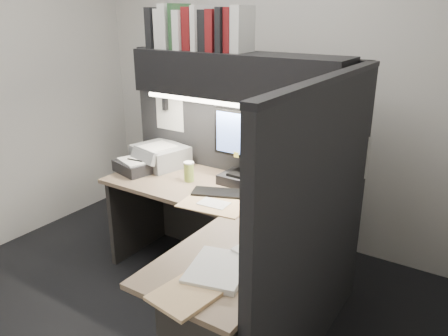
{
  "coord_description": "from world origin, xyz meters",
  "views": [
    {
      "loc": [
        1.68,
        -1.8,
        1.91
      ],
      "look_at": [
        0.18,
        0.51,
        0.92
      ],
      "focal_mm": 35.0,
      "sensor_mm": 36.0,
      "label": 1
    }
  ],
  "objects_px": {
    "notebook_stack": "(135,166)",
    "keyboard": "(225,193)",
    "desk": "(211,276)",
    "printer": "(160,156)",
    "telephone": "(292,190)",
    "coffee_cup": "(189,172)",
    "monitor": "(245,157)",
    "overhead_shelf": "(236,75)"
  },
  "relations": [
    {
      "from": "notebook_stack",
      "to": "keyboard",
      "type": "bearing_deg",
      "value": -0.13
    },
    {
      "from": "desk",
      "to": "printer",
      "type": "xyz_separation_m",
      "value": [
        -0.99,
        0.73,
        0.37
      ]
    },
    {
      "from": "telephone",
      "to": "desk",
      "type": "bearing_deg",
      "value": -72.16
    },
    {
      "from": "printer",
      "to": "coffee_cup",
      "type": "bearing_deg",
      "value": -7.47
    },
    {
      "from": "telephone",
      "to": "monitor",
      "type": "bearing_deg",
      "value": -148.98
    },
    {
      "from": "keyboard",
      "to": "telephone",
      "type": "bearing_deg",
      "value": 8.25
    },
    {
      "from": "keyboard",
      "to": "telephone",
      "type": "distance_m",
      "value": 0.45
    },
    {
      "from": "overhead_shelf",
      "to": "monitor",
      "type": "relative_size",
      "value": 2.88
    },
    {
      "from": "telephone",
      "to": "notebook_stack",
      "type": "height_order",
      "value": "telephone"
    },
    {
      "from": "monitor",
      "to": "keyboard",
      "type": "relative_size",
      "value": 1.2
    },
    {
      "from": "desk",
      "to": "overhead_shelf",
      "type": "bearing_deg",
      "value": 111.79
    },
    {
      "from": "coffee_cup",
      "to": "printer",
      "type": "distance_m",
      "value": 0.44
    },
    {
      "from": "monitor",
      "to": "telephone",
      "type": "relative_size",
      "value": 2.39
    },
    {
      "from": "monitor",
      "to": "coffee_cup",
      "type": "height_order",
      "value": "monitor"
    },
    {
      "from": "notebook_stack",
      "to": "coffee_cup",
      "type": "bearing_deg",
      "value": 8.7
    },
    {
      "from": "desk",
      "to": "printer",
      "type": "height_order",
      "value": "printer"
    },
    {
      "from": "overhead_shelf",
      "to": "telephone",
      "type": "height_order",
      "value": "overhead_shelf"
    },
    {
      "from": "overhead_shelf",
      "to": "monitor",
      "type": "height_order",
      "value": "overhead_shelf"
    },
    {
      "from": "desk",
      "to": "keyboard",
      "type": "distance_m",
      "value": 0.62
    },
    {
      "from": "keyboard",
      "to": "telephone",
      "type": "relative_size",
      "value": 1.99
    },
    {
      "from": "overhead_shelf",
      "to": "printer",
      "type": "height_order",
      "value": "overhead_shelf"
    },
    {
      "from": "telephone",
      "to": "notebook_stack",
      "type": "distance_m",
      "value": 1.24
    },
    {
      "from": "keyboard",
      "to": "coffee_cup",
      "type": "xyz_separation_m",
      "value": [
        -0.36,
        0.07,
        0.06
      ]
    },
    {
      "from": "desk",
      "to": "coffee_cup",
      "type": "distance_m",
      "value": 0.89
    },
    {
      "from": "overhead_shelf",
      "to": "telephone",
      "type": "bearing_deg",
      "value": -3.51
    },
    {
      "from": "monitor",
      "to": "telephone",
      "type": "bearing_deg",
      "value": 1.48
    },
    {
      "from": "monitor",
      "to": "coffee_cup",
      "type": "xyz_separation_m",
      "value": [
        -0.38,
        -0.15,
        -0.15
      ]
    },
    {
      "from": "telephone",
      "to": "coffee_cup",
      "type": "height_order",
      "value": "coffee_cup"
    },
    {
      "from": "overhead_shelf",
      "to": "keyboard",
      "type": "relative_size",
      "value": 3.47
    },
    {
      "from": "desk",
      "to": "keyboard",
      "type": "xyz_separation_m",
      "value": [
        -0.22,
        0.5,
        0.3
      ]
    },
    {
      "from": "keyboard",
      "to": "coffee_cup",
      "type": "height_order",
      "value": "coffee_cup"
    },
    {
      "from": "overhead_shelf",
      "to": "notebook_stack",
      "type": "distance_m",
      "value": 1.08
    },
    {
      "from": "keyboard",
      "to": "notebook_stack",
      "type": "bearing_deg",
      "value": 157.9
    },
    {
      "from": "telephone",
      "to": "notebook_stack",
      "type": "bearing_deg",
      "value": -138.67
    },
    {
      "from": "keyboard",
      "to": "coffee_cup",
      "type": "bearing_deg",
      "value": 146.56
    },
    {
      "from": "monitor",
      "to": "notebook_stack",
      "type": "xyz_separation_m",
      "value": [
        -0.85,
        -0.22,
        -0.17
      ]
    },
    {
      "from": "printer",
      "to": "notebook_stack",
      "type": "distance_m",
      "value": 0.24
    },
    {
      "from": "keyboard",
      "to": "desk",
      "type": "bearing_deg",
      "value": -87.66
    },
    {
      "from": "keyboard",
      "to": "printer",
      "type": "xyz_separation_m",
      "value": [
        -0.77,
        0.23,
        0.07
      ]
    },
    {
      "from": "overhead_shelf",
      "to": "notebook_stack",
      "type": "height_order",
      "value": "overhead_shelf"
    },
    {
      "from": "printer",
      "to": "telephone",
      "type": "bearing_deg",
      "value": 13.43
    },
    {
      "from": "monitor",
      "to": "telephone",
      "type": "distance_m",
      "value": 0.41
    }
  ]
}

